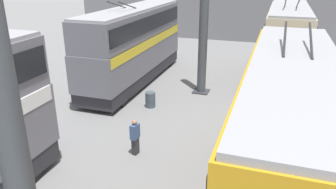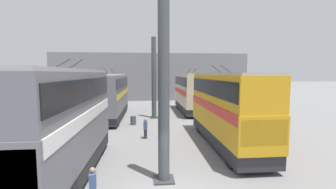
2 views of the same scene
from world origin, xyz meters
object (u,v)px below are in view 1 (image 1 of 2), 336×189
(bus_left_near, at_px, (286,136))
(person_aisle_midway, at_px, (135,136))
(bus_right_far, at_px, (134,41))
(bus_left_far, at_px, (286,41))
(oil_drum, at_px, (150,100))

(bus_left_near, distance_m, person_aisle_midway, 6.34)
(bus_right_far, bearing_deg, bus_left_far, -72.24)
(bus_right_far, height_order, person_aisle_midway, bus_right_far)
(bus_right_far, xyz_separation_m, oil_drum, (-3.74, -2.57, -2.36))
(bus_left_far, xyz_separation_m, person_aisle_midway, (-11.54, 5.61, -2.02))
(bus_right_far, xyz_separation_m, person_aisle_midway, (-8.53, -3.79, -1.98))
(person_aisle_midway, distance_m, oil_drum, 4.95)
(person_aisle_midway, relative_size, oil_drum, 1.81)
(bus_left_far, relative_size, person_aisle_midway, 6.36)
(bus_left_far, distance_m, oil_drum, 9.90)
(person_aisle_midway, height_order, oil_drum, person_aisle_midway)
(bus_left_far, relative_size, bus_right_far, 0.86)
(bus_left_far, height_order, person_aisle_midway, bus_left_far)
(bus_left_far, bearing_deg, person_aisle_midway, 154.07)
(bus_left_near, distance_m, bus_right_far, 14.19)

